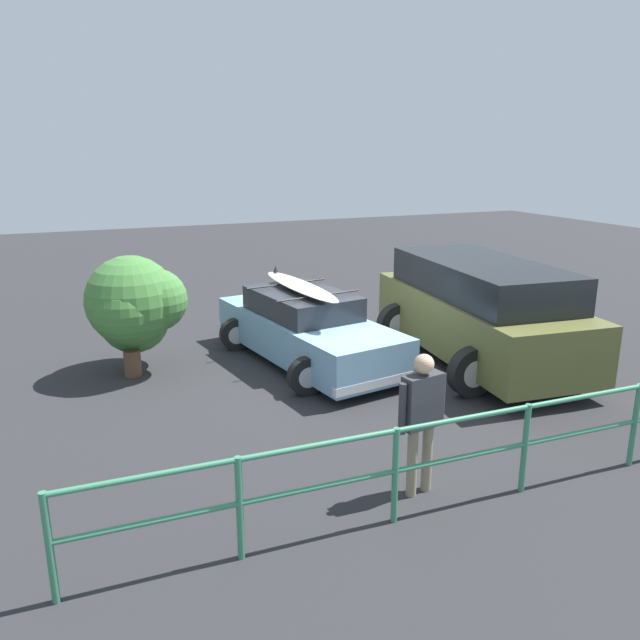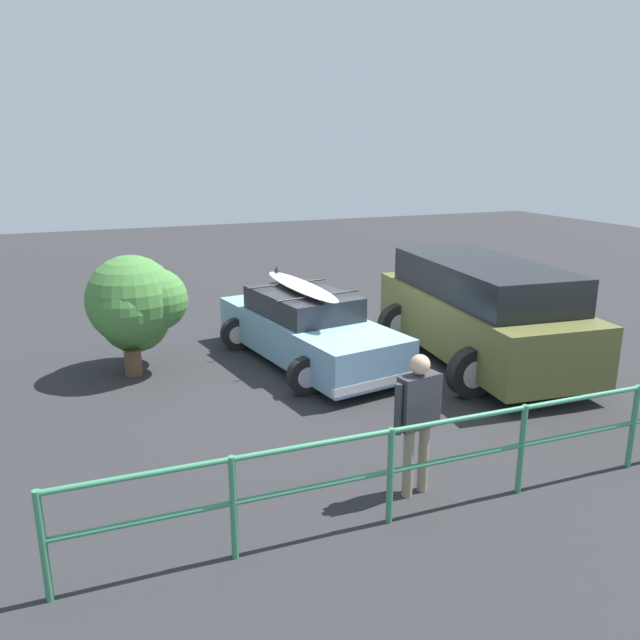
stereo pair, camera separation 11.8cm
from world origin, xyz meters
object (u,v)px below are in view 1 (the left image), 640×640
sedan_car (306,328)px  person_bystander (422,411)px  bush_near_left (135,303)px  suv_car (479,310)px

sedan_car → person_bystander: (0.50, 4.72, 0.37)m
bush_near_left → suv_car: bearing=162.5°
sedan_car → suv_car: bearing=157.6°
sedan_car → bush_near_left: (2.91, -0.63, 0.62)m
suv_car → person_bystander: 4.89m
sedan_car → bush_near_left: 3.04m
sedan_car → suv_car: (-2.89, 1.20, 0.34)m
person_bystander → bush_near_left: size_ratio=0.80×
person_bystander → suv_car: bearing=-133.8°
suv_car → person_bystander: (3.39, 3.53, 0.03)m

